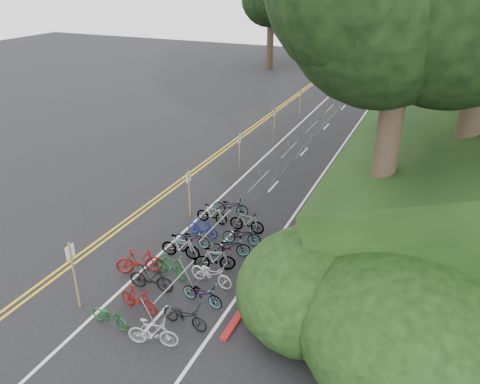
# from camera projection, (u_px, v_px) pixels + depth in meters

# --- Properties ---
(ground) EXTENTS (120.00, 120.00, 0.00)m
(ground) POSITION_uv_depth(u_px,v_px,m) (118.00, 268.00, 19.02)
(ground) COLOR black
(ground) RESTS_ON ground
(road_markings) EXTENTS (7.47, 80.00, 0.01)m
(road_markings) POSITION_uv_depth(u_px,v_px,m) (234.00, 179.00, 27.13)
(road_markings) COLOR gold
(road_markings) RESTS_ON ground
(red_curb) EXTENTS (0.25, 28.00, 0.10)m
(red_curb) POSITION_uv_depth(u_px,v_px,m) (328.00, 180.00, 26.85)
(red_curb) COLOR maroon
(red_curb) RESTS_ON ground
(embankment) EXTENTS (14.30, 48.14, 9.11)m
(embankment) POSITION_uv_depth(u_px,v_px,m) (474.00, 120.00, 28.96)
(embankment) COLOR black
(embankment) RESTS_ON ground
(bike_rack_front) EXTENTS (1.17, 2.69, 1.23)m
(bike_rack_front) POSITION_uv_depth(u_px,v_px,m) (176.00, 289.00, 16.38)
(bike_rack_front) COLOR #969798
(bike_rack_front) RESTS_ON ground
(bike_racks_rest) EXTENTS (1.14, 23.00, 1.17)m
(bike_racks_rest) POSITION_uv_depth(u_px,v_px,m) (289.00, 154.00, 28.31)
(bike_racks_rest) COLOR #969798
(bike_racks_rest) RESTS_ON ground
(signpost_near) EXTENTS (0.08, 0.40, 2.69)m
(signpost_near) POSITION_uv_depth(u_px,v_px,m) (74.00, 271.00, 16.21)
(signpost_near) COLOR brown
(signpost_near) RESTS_ON ground
(signposts_rest) EXTENTS (0.08, 18.40, 2.50)m
(signposts_rest) POSITION_uv_depth(u_px,v_px,m) (258.00, 135.00, 29.76)
(signposts_rest) COLOR brown
(signposts_rest) RESTS_ON ground
(bike_front) EXTENTS (1.36, 1.87, 1.11)m
(bike_front) POSITION_uv_depth(u_px,v_px,m) (139.00, 261.00, 18.53)
(bike_front) COLOR maroon
(bike_front) RESTS_ON ground
(bike_valet) EXTENTS (3.05, 10.92, 1.09)m
(bike_valet) POSITION_uv_depth(u_px,v_px,m) (197.00, 258.00, 18.81)
(bike_valet) COLOR #144C1E
(bike_valet) RESTS_ON ground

